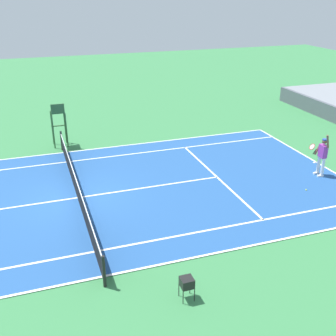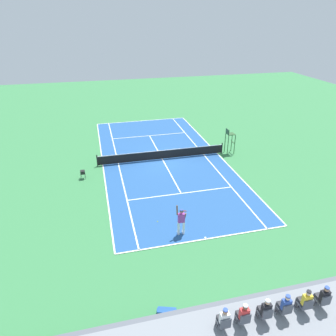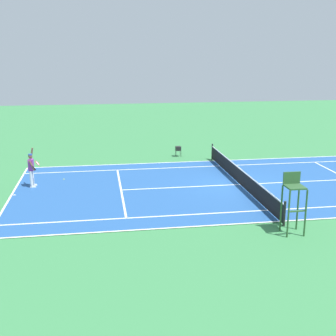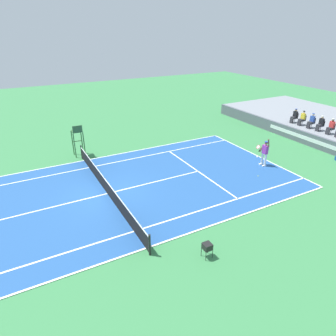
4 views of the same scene
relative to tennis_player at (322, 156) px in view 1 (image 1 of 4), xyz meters
The scene contains 7 objects.
ground_plane 11.14m from the tennis_player, 96.91° to the right, with size 80.00×80.00×0.00m, color #387F47.
court 11.14m from the tennis_player, 96.91° to the right, with size 11.08×23.88×0.03m.
net 11.11m from the tennis_player, 96.91° to the right, with size 11.98×0.10×1.07m.
tennis_player is the anchor object (origin of this frame).
tennis_ball 2.15m from the tennis_player, 52.95° to the right, with size 0.07×0.07×0.07m, color #D1E533.
umpire_chair 13.62m from the tennis_player, 125.97° to the right, with size 0.77×0.77×2.44m.
ball_hopper 10.69m from the tennis_player, 56.70° to the right, with size 0.36×0.36×0.70m.
Camera 1 is at (15.96, -1.47, 8.12)m, focal length 44.87 mm.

